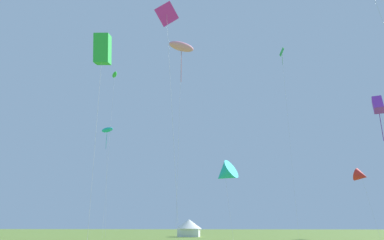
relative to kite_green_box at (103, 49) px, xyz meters
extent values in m
cube|color=green|center=(0.00, 0.00, 0.01)|extent=(1.43, 1.94, 2.73)
cylinder|color=#B2B2B7|center=(0.37, -0.84, -8.16)|extent=(0.77, 1.69, 16.34)
ellipsoid|color=#1EB7CC|center=(-10.95, 31.79, 1.83)|extent=(3.15, 2.72, 0.95)
cylinder|color=teal|center=(-10.95, 31.79, -0.17)|extent=(0.07, 0.07, 2.83)
cylinder|color=#B2B2B7|center=(-10.31, 31.44, -7.25)|extent=(1.31, 0.71, 18.16)
cube|color=green|center=(21.14, 36.03, 17.61)|extent=(0.71, 2.22, 2.19)
cylinder|color=#207C31|center=(21.14, 36.03, 15.95)|extent=(0.07, 0.07, 2.17)
cylinder|color=#B2B2B7|center=(21.12, 35.29, 0.64)|extent=(0.05, 1.49, 33.95)
ellipsoid|color=green|center=(-10.05, 31.09, 12.16)|extent=(1.96, 2.70, 0.96)
cylinder|color=#B2B2B7|center=(-9.77, 30.06, -2.09)|extent=(0.57, 2.07, 28.49)
cube|color=purple|center=(32.82, 26.09, 2.86)|extent=(2.02, 2.77, 2.93)
cylinder|color=#63238B|center=(32.82, 26.09, -0.30)|extent=(0.09, 0.09, 4.84)
ellipsoid|color=pink|center=(3.94, 19.90, 10.94)|extent=(4.27, 3.75, 1.57)
cylinder|color=#A9627C|center=(3.94, 19.90, 7.71)|extent=(0.09, 0.09, 4.90)
cylinder|color=#B2B2B7|center=(3.88, 18.66, -2.70)|extent=(0.14, 2.48, 27.27)
cone|color=red|center=(31.94, 34.28, -6.61)|extent=(3.23, 3.18, 2.63)
cylinder|color=#B2B2B7|center=(32.24, 33.05, -11.47)|extent=(0.61, 2.48, 9.73)
cube|color=#E02DA3|center=(4.72, 4.06, 5.86)|extent=(2.29, 1.55, 2.56)
cylinder|color=#B2B2B7|center=(5.56, 3.53, -5.23)|extent=(1.71, 1.08, 22.20)
cone|color=#1EB7CC|center=(9.77, 21.94, -7.70)|extent=(4.47, 4.19, 3.71)
cylinder|color=#B2B2B7|center=(10.23, 20.71, -12.01)|extent=(0.93, 2.49, 8.64)
cube|color=white|center=(2.99, 37.82, -15.65)|extent=(3.64, 3.64, 1.36)
cone|color=white|center=(2.99, 37.82, -14.17)|extent=(4.55, 4.55, 1.59)
camera|label=1|loc=(10.56, -25.70, -14.48)|focal=32.54mm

